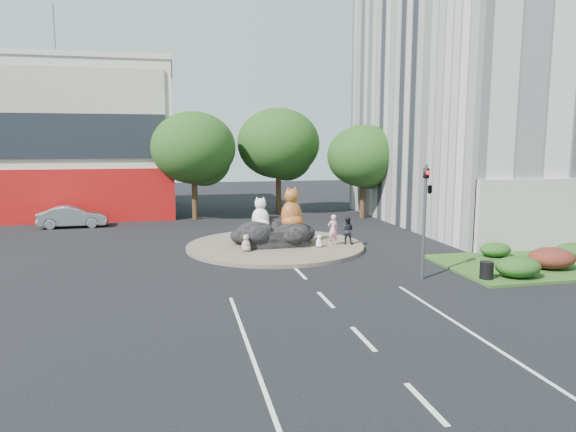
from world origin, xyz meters
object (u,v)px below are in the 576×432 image
kitten_white (319,241)px  parked_car (73,217)px  pedestrian_pink (333,230)px  litter_bin (487,270)px  cat_tabby (291,208)px  kitten_calico (246,243)px  pedestrian_dark (347,230)px  cat_white (260,213)px

kitten_white → parked_car: bearing=93.7°
pedestrian_pink → litter_bin: pedestrian_pink is taller
cat_tabby → litter_bin: cat_tabby is taller
parked_car → pedestrian_pink: bearing=-126.5°
pedestrian_pink → kitten_calico: bearing=-4.2°
pedestrian_dark → kitten_calico: bearing=32.6°
kitten_calico → litter_bin: kitten_calico is taller
kitten_calico → parked_car: bearing=161.6°
litter_bin → parked_car: bearing=136.6°
cat_tabby → pedestrian_pink: size_ratio=1.38×
kitten_calico → pedestrian_dark: (5.87, 0.71, 0.32)m
cat_white → cat_tabby: size_ratio=0.78×
kitten_calico → pedestrian_pink: size_ratio=0.54×
pedestrian_dark → parked_car: (-16.54, 10.83, -0.23)m
kitten_calico → pedestrian_dark: size_ratio=0.60×
pedestrian_pink → parked_car: bearing=-46.6°
pedestrian_pink → litter_bin: bearing=106.4°
cat_tabby → parked_car: size_ratio=0.52×
cat_white → kitten_white: 3.62m
cat_white → cat_tabby: (1.77, -0.06, 0.27)m
cat_white → cat_tabby: cat_tabby is taller
pedestrian_pink → parked_car: 19.08m
cat_tabby → litter_bin: 11.18m
kitten_white → parked_car: 18.61m
cat_white → pedestrian_pink: 4.18m
cat_white → cat_tabby: 1.79m
cat_tabby → pedestrian_dark: size_ratio=1.52×
cat_white → litter_bin: size_ratio=2.45×
pedestrian_dark → parked_car: pedestrian_dark is taller
cat_white → kitten_calico: size_ratio=1.97×
cat_white → pedestrian_pink: (3.99, -0.81, -0.96)m
cat_white → pedestrian_dark: size_ratio=1.18×
kitten_calico → litter_bin: size_ratio=1.24×
kitten_white → pedestrian_dark: size_ratio=0.46×
pedestrian_pink → litter_bin: 9.23m
cat_white → kitten_white: bearing=-16.0°
pedestrian_pink → cat_white: bearing=-23.3°
cat_white → pedestrian_pink: bearing=-4.6°
cat_tabby → pedestrian_pink: bearing=-40.0°
cat_white → parked_car: 15.48m
kitten_calico → litter_bin: bearing=-9.6°
cat_tabby → cat_white: bearing=156.4°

